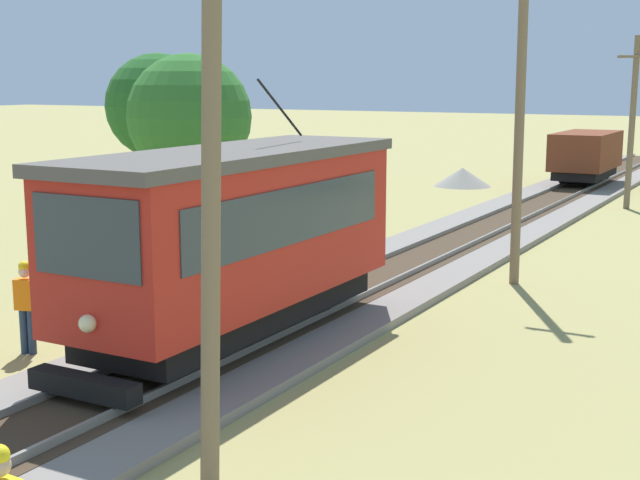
% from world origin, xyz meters
% --- Properties ---
extents(red_tram, '(2.60, 8.54, 4.79)m').
position_xyz_m(red_tram, '(0.00, 13.13, 2.19)').
color(red_tram, red).
rests_on(red_tram, rail_right).
extents(freight_car, '(2.40, 5.20, 2.31)m').
position_xyz_m(freight_car, '(0.00, 42.42, 1.56)').
color(freight_car, brown).
rests_on(freight_car, rail_right).
extents(utility_pole_near_tram, '(1.40, 0.58, 7.69)m').
position_xyz_m(utility_pole_near_tram, '(3.06, 8.11, 3.94)').
color(utility_pole_near_tram, '#7A664C').
rests_on(utility_pole_near_tram, ground).
extents(utility_pole_mid, '(1.40, 0.36, 8.09)m').
position_xyz_m(utility_pole_mid, '(3.06, 20.94, 4.14)').
color(utility_pole_mid, '#7A664C').
rests_on(utility_pole_mid, ground).
extents(utility_pole_far, '(1.40, 0.52, 6.78)m').
position_xyz_m(utility_pole_far, '(3.06, 36.30, 3.49)').
color(utility_pole_far, '#7A664C').
rests_on(utility_pole_far, ground).
extents(gravel_pile, '(2.76, 2.76, 0.90)m').
position_xyz_m(gravel_pile, '(-5.29, 40.18, 0.45)').
color(gravel_pile, gray).
rests_on(gravel_pile, ground).
extents(second_worker, '(0.43, 0.34, 1.78)m').
position_xyz_m(second_worker, '(-3.22, 10.85, 0.98)').
color(second_worker, navy).
rests_on(second_worker, ground).
extents(tree_left_far, '(4.31, 4.31, 5.98)m').
position_xyz_m(tree_left_far, '(-9.49, 24.27, 3.82)').
color(tree_left_far, '#4C3823').
rests_on(tree_left_far, ground).
extents(tree_horizon, '(4.30, 4.30, 6.16)m').
position_xyz_m(tree_horizon, '(-14.31, 28.54, 4.00)').
color(tree_horizon, '#4C3823').
rests_on(tree_horizon, ground).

